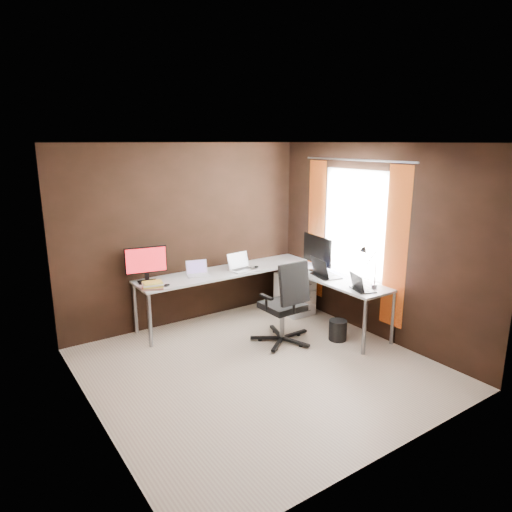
# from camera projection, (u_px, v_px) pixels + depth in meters

# --- Properties ---
(room) EXTENTS (3.60, 3.60, 2.50)m
(room) POSITION_uv_depth(u_px,v_px,m) (282.00, 255.00, 5.13)
(room) COLOR beige
(room) RESTS_ON ground
(desk) EXTENTS (2.65, 2.25, 0.73)m
(desk) POSITION_uv_depth(u_px,v_px,m) (267.00, 277.00, 6.33)
(desk) COLOR silver
(desk) RESTS_ON ground
(drawer_pedestal) EXTENTS (0.42, 0.50, 0.60)m
(drawer_pedestal) POSITION_uv_depth(u_px,v_px,m) (295.00, 293.00, 6.83)
(drawer_pedestal) COLOR silver
(drawer_pedestal) RESTS_ON ground
(monitor_left) EXTENTS (0.54, 0.19, 0.47)m
(monitor_left) POSITION_uv_depth(u_px,v_px,m) (146.00, 262.00, 5.89)
(monitor_left) COLOR black
(monitor_left) RESTS_ON desk
(monitor_right) EXTENTS (0.18, 0.63, 0.52)m
(monitor_right) POSITION_uv_depth(u_px,v_px,m) (317.00, 252.00, 6.34)
(monitor_right) COLOR black
(monitor_right) RESTS_ON desk
(laptop_white) EXTENTS (0.34, 0.28, 0.20)m
(laptop_white) POSITION_uv_depth(u_px,v_px,m) (197.00, 272.00, 6.25)
(laptop_white) COLOR silver
(laptop_white) RESTS_ON desk
(laptop_silver) EXTENTS (0.38, 0.29, 0.24)m
(laptop_silver) POSITION_uv_depth(u_px,v_px,m) (241.00, 266.00, 6.51)
(laptop_silver) COLOR silver
(laptop_silver) RESTS_ON desk
(laptop_black_big) EXTENTS (0.36, 0.45, 0.26)m
(laptop_black_big) POSITION_uv_depth(u_px,v_px,m) (324.00, 273.00, 6.17)
(laptop_black_big) COLOR black
(laptop_black_big) RESTS_ON desk
(laptop_black_small) EXTENTS (0.31, 0.37, 0.21)m
(laptop_black_small) POSITION_uv_depth(u_px,v_px,m) (361.00, 286.00, 5.62)
(laptop_black_small) COLOR black
(laptop_black_small) RESTS_ON desk
(book_stack) EXTENTS (0.32, 0.29, 0.08)m
(book_stack) POSITION_uv_depth(u_px,v_px,m) (153.00, 285.00, 5.68)
(book_stack) COLOR tan
(book_stack) RESTS_ON desk
(mouse_left) EXTENTS (0.10, 0.07, 0.03)m
(mouse_left) POSITION_uv_depth(u_px,v_px,m) (167.00, 285.00, 5.76)
(mouse_left) COLOR black
(mouse_left) RESTS_ON desk
(mouse_corner) EXTENTS (0.09, 0.06, 0.03)m
(mouse_corner) POSITION_uv_depth(u_px,v_px,m) (256.00, 267.00, 6.60)
(mouse_corner) COLOR black
(mouse_corner) RESTS_ON desk
(desk_lamp) EXTENTS (0.18, 0.21, 0.53)m
(desk_lamp) POSITION_uv_depth(u_px,v_px,m) (368.00, 262.00, 5.63)
(desk_lamp) COLOR slate
(desk_lamp) RESTS_ON desk
(office_chair) EXTENTS (0.61, 0.61, 1.09)m
(office_chair) POSITION_uv_depth(u_px,v_px,m) (284.00, 319.00, 5.81)
(office_chair) COLOR black
(office_chair) RESTS_ON ground
(wastebasket) EXTENTS (0.27, 0.27, 0.27)m
(wastebasket) POSITION_uv_depth(u_px,v_px,m) (338.00, 330.00, 5.92)
(wastebasket) COLOR black
(wastebasket) RESTS_ON ground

